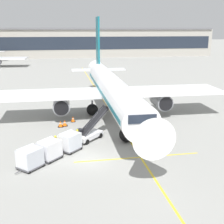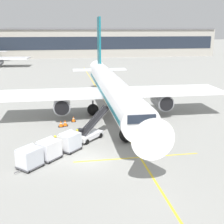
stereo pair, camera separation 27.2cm
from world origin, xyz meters
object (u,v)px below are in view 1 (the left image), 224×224
(parked_airplane, at_px, (112,89))
(safety_cone_nose_mark, at_px, (60,124))
(baggage_cart_lead, at_px, (70,141))
(safety_cone_wingtip, at_px, (73,119))
(baggage_cart_third, at_px, (30,157))
(ground_crew_by_carts, at_px, (56,143))
(baggage_cart_second, at_px, (49,149))
(belt_loader, at_px, (90,131))
(safety_cone_engine_keepout, at_px, (65,123))
(ground_crew_by_loader, at_px, (77,136))

(parked_airplane, distance_m, safety_cone_nose_mark, 8.60)
(baggage_cart_lead, bearing_deg, safety_cone_wingtip, 85.19)
(baggage_cart_lead, relative_size, baggage_cart_third, 1.00)
(ground_crew_by_carts, bearing_deg, safety_cone_nose_mark, 86.18)
(safety_cone_wingtip, height_order, safety_cone_nose_mark, safety_cone_nose_mark)
(parked_airplane, distance_m, baggage_cart_second, 15.59)
(belt_loader, xyz_separation_m, baggage_cart_second, (-4.23, -4.59, 0.11))
(safety_cone_engine_keepout, height_order, safety_cone_nose_mark, safety_cone_engine_keepout)
(baggage_cart_third, height_order, ground_crew_by_carts, baggage_cart_third)
(ground_crew_by_carts, bearing_deg, baggage_cart_second, -111.17)
(belt_loader, bearing_deg, baggage_cart_third, -133.46)
(parked_airplane, xyz_separation_m, safety_cone_nose_mark, (-7.07, -3.53, -3.39))
(belt_loader, relative_size, safety_cone_wingtip, 6.57)
(ground_crew_by_carts, relative_size, safety_cone_nose_mark, 2.32)
(belt_loader, bearing_deg, ground_crew_by_loader, -131.86)
(safety_cone_wingtip, bearing_deg, baggage_cart_lead, -94.81)
(belt_loader, bearing_deg, safety_cone_nose_mark, 122.66)
(belt_loader, bearing_deg, safety_cone_engine_keepout, 116.95)
(baggage_cart_third, bearing_deg, parked_airplane, 56.02)
(baggage_cart_lead, bearing_deg, ground_crew_by_loader, 56.29)
(ground_crew_by_carts, bearing_deg, parked_airplane, 56.42)
(parked_airplane, height_order, safety_cone_nose_mark, parked_airplane)
(baggage_cart_third, xyz_separation_m, safety_cone_nose_mark, (2.73, 11.01, -0.63))
(baggage_cart_second, bearing_deg, baggage_cart_lead, 41.27)
(baggage_cart_third, xyz_separation_m, ground_crew_by_carts, (2.20, 3.09, -0.00))
(belt_loader, height_order, safety_cone_engine_keepout, belt_loader)
(belt_loader, distance_m, baggage_cart_second, 6.24)
(baggage_cart_third, bearing_deg, baggage_cart_second, 44.28)
(parked_airplane, bearing_deg, baggage_cart_lead, -119.02)
(ground_crew_by_carts, bearing_deg, safety_cone_wingtip, 77.57)
(baggage_cart_second, xyz_separation_m, baggage_cart_third, (-1.61, -1.57, 0.00))
(baggage_cart_lead, bearing_deg, ground_crew_by_carts, -172.48)
(belt_loader, relative_size, baggage_cart_lead, 1.81)
(safety_cone_wingtip, bearing_deg, baggage_cart_second, -103.65)
(ground_crew_by_loader, bearing_deg, safety_cone_wingtip, 90.43)
(baggage_cart_lead, height_order, ground_crew_by_loader, baggage_cart_lead)
(baggage_cart_lead, bearing_deg, parked_airplane, 60.98)
(ground_crew_by_loader, height_order, safety_cone_engine_keepout, ground_crew_by_loader)
(baggage_cart_third, relative_size, safety_cone_engine_keepout, 3.34)
(baggage_cart_lead, xyz_separation_m, safety_cone_nose_mark, (-0.82, 7.74, -0.63))
(belt_loader, distance_m, baggage_cart_third, 8.48)
(baggage_cart_lead, xyz_separation_m, ground_crew_by_carts, (-1.35, -0.18, -0.00))
(safety_cone_nose_mark, bearing_deg, ground_crew_by_carts, -93.82)
(baggage_cart_lead, bearing_deg, belt_loader, 51.59)
(ground_crew_by_loader, height_order, safety_cone_wingtip, ground_crew_by_loader)
(baggage_cart_lead, distance_m, safety_cone_wingtip, 9.64)
(parked_airplane, relative_size, safety_cone_nose_mark, 52.87)
(parked_airplane, bearing_deg, ground_crew_by_loader, -118.38)
(ground_crew_by_carts, height_order, safety_cone_engine_keepout, ground_crew_by_carts)
(baggage_cart_second, distance_m, safety_cone_engine_keepout, 9.84)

